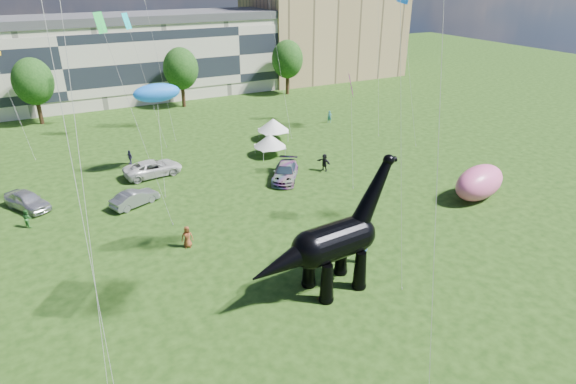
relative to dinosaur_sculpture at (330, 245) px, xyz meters
name	(u,v)px	position (x,y,z in m)	size (l,w,h in m)	color
ground	(307,328)	(-3.15, -2.78, -3.38)	(220.00, 220.00, 0.00)	#16330C
terrace_row	(60,66)	(-11.15, 59.22, 2.62)	(78.00, 11.00, 12.00)	beige
apartment_block	(323,17)	(36.85, 62.22, 7.62)	(28.00, 18.00, 22.00)	tan
tree_mid_left	(32,78)	(-15.15, 50.22, 2.92)	(5.20, 5.20, 9.44)	#382314
tree_mid_right	(180,65)	(4.85, 50.22, 2.92)	(5.20, 5.20, 9.44)	#382314
tree_far_right	(287,56)	(22.85, 50.22, 2.92)	(5.20, 5.20, 9.44)	#382314
dinosaur_sculpture	(330,245)	(0.00, 0.00, 0.00)	(10.97, 3.24, 8.94)	black
car_silver	(27,200)	(-17.41, 22.20, -2.55)	(1.96, 4.86, 1.66)	silver
car_grey	(135,198)	(-8.84, 18.57, -2.65)	(1.53, 4.38, 1.44)	gray
car_white	(153,168)	(-5.77, 24.77, -2.56)	(2.70, 5.86, 1.63)	silver
car_dark	(285,172)	(5.81, 17.61, -2.57)	(2.26, 5.55, 1.61)	#595960
gazebo_near	(270,141)	(7.42, 24.62, -1.62)	(3.78, 3.78, 2.50)	silver
gazebo_far	(273,125)	(10.24, 29.60, -1.49)	(4.23, 4.23, 2.68)	silver
inflatable_pink	(479,182)	(19.68, 5.58, -1.81)	(6.25, 3.13, 3.13)	#EA5B99
visitors	(178,223)	(-6.77, 11.88, -2.50)	(55.99, 42.95, 1.87)	brown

